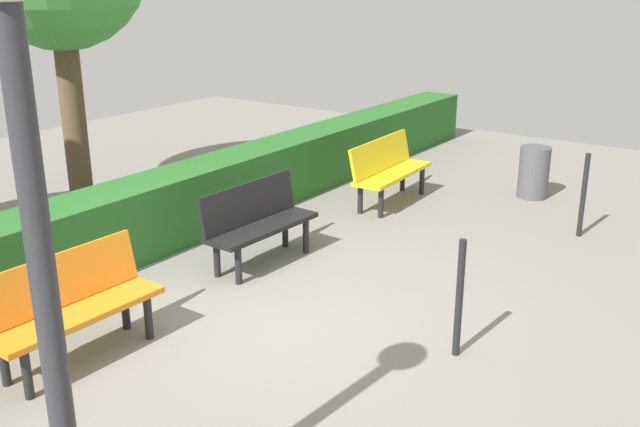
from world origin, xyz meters
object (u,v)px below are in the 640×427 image
bench_yellow (388,168)px  bench_orange (71,303)px  lamp_post (26,148)px  trash_bin (534,172)px  bench_black (257,220)px

bench_yellow → bench_orange: size_ratio=1.05×
bench_yellow → lamp_post: 6.97m
bench_yellow → trash_bin: size_ratio=2.15×
bench_yellow → bench_black: bearing=-3.8°
bench_black → bench_orange: (2.40, 0.09, 0.00)m
lamp_post → bench_orange: bearing=-126.5°
bench_orange → bench_yellow: bearing=-178.4°
bench_yellow → bench_orange: (5.03, 0.02, -0.00)m
lamp_post → trash_bin: (-7.81, -0.43, -1.92)m
bench_black → trash_bin: 4.30m
lamp_post → trash_bin: bearing=-176.9°
bench_orange → trash_bin: (-6.39, 1.50, -0.12)m
lamp_post → trash_bin: lamp_post is taller
bench_orange → trash_bin: 6.56m
bench_yellow → lamp_post: lamp_post is taller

